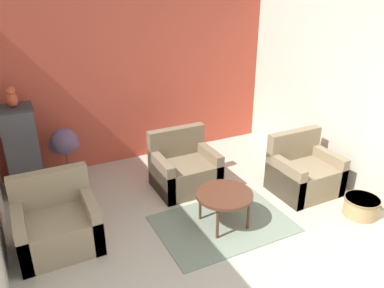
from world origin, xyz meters
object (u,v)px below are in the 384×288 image
(coffee_table, at_px, (224,196))
(potted_plant, at_px, (65,146))
(armchair_right, at_px, (303,173))
(birdcage, at_px, (22,151))
(parrot, at_px, (12,97))
(armchair_left, at_px, (57,225))
(wicker_basket, at_px, (361,206))
(armchair_middle, at_px, (184,170))

(coffee_table, bearing_deg, potted_plant, 127.26)
(armchair_right, bearing_deg, birdcage, 153.39)
(coffee_table, relative_size, parrot, 2.39)
(parrot, bearing_deg, coffee_table, -43.28)
(armchair_left, bearing_deg, potted_plant, 76.39)
(armchair_right, distance_m, parrot, 4.10)
(birdcage, bearing_deg, armchair_right, -26.61)
(armchair_right, relative_size, potted_plant, 1.02)
(potted_plant, xyz_separation_m, wicker_basket, (3.21, -2.62, -0.45))
(coffee_table, bearing_deg, parrot, 136.72)
(coffee_table, height_order, potted_plant, potted_plant)
(armchair_right, height_order, parrot, parrot)
(parrot, distance_m, potted_plant, 1.00)
(potted_plant, bearing_deg, birdcage, -176.13)
(coffee_table, relative_size, potted_plant, 0.82)
(coffee_table, distance_m, armchair_left, 1.95)
(parrot, height_order, wicker_basket, parrot)
(armchair_right, relative_size, wicker_basket, 1.96)
(birdcage, bearing_deg, wicker_basket, -34.42)
(parrot, distance_m, wicker_basket, 4.75)
(armchair_left, xyz_separation_m, potted_plant, (0.37, 1.51, 0.30))
(armchair_middle, bearing_deg, wicker_basket, -44.30)
(armchair_right, distance_m, armchair_middle, 1.71)
(birdcage, height_order, parrot, parrot)
(armchair_left, relative_size, birdcage, 0.68)
(parrot, height_order, potted_plant, parrot)
(coffee_table, height_order, wicker_basket, coffee_table)
(armchair_middle, relative_size, wicker_basket, 1.96)
(parrot, bearing_deg, wicker_basket, -34.45)
(coffee_table, relative_size, armchair_middle, 0.80)
(potted_plant, height_order, wicker_basket, potted_plant)
(armchair_left, relative_size, potted_plant, 1.02)
(armchair_middle, xyz_separation_m, potted_plant, (-1.49, 0.94, 0.30))
(parrot, bearing_deg, potted_plant, 3.63)
(parrot, xyz_separation_m, potted_plant, (0.56, 0.04, -0.82))
(wicker_basket, bearing_deg, armchair_right, 106.99)
(coffee_table, xyz_separation_m, parrot, (-2.09, 1.96, 1.00))
(armchair_left, height_order, wicker_basket, armchair_left)
(wicker_basket, bearing_deg, armchair_middle, 135.70)
(armchair_left, bearing_deg, wicker_basket, -17.33)
(armchair_left, distance_m, armchair_middle, 1.94)
(birdcage, bearing_deg, potted_plant, 3.87)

